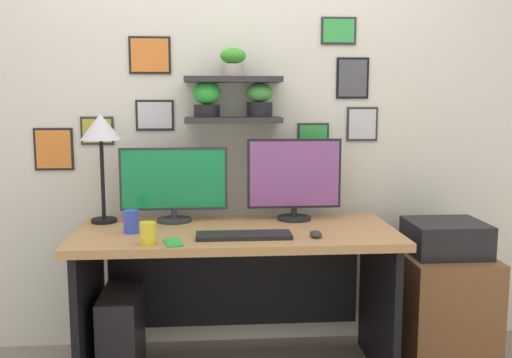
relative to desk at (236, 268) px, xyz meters
The scene contains 13 objects.
back_wall_assembly 0.90m from the desk, 90.13° to the left, with size 4.40×0.24×2.70m.
desk is the anchor object (origin of this frame).
monitor_left 0.54m from the desk, 152.51° to the left, with size 0.55×0.18×0.39m.
monitor_right 0.56m from the desk, 27.49° to the left, with size 0.49×0.18×0.43m.
keyboard 0.31m from the desk, 82.89° to the right, with size 0.44×0.14×0.02m, color black.
computer_mouse 0.49m from the desk, 33.00° to the right, with size 0.06×0.09×0.03m, color #2D2D33.
desk_lamp 0.97m from the desk, 166.30° to the left, with size 0.21×0.21×0.56m.
cell_phone 0.47m from the desk, 133.71° to the right, with size 0.07×0.14×0.01m, color green.
pen_cup 0.57m from the desk, 142.00° to the right, with size 0.07×0.07×0.10m, color yellow.
water_cup 0.58m from the desk, behind, with size 0.07×0.07×0.11m, color blue.
drawer_cabinet 1.11m from the desk, ahead, with size 0.44×0.50×0.59m, color brown.
printer 1.09m from the desk, ahead, with size 0.38×0.34×0.17m, color black.
computer_tower_left 0.65m from the desk, behind, with size 0.18×0.40×0.46m, color black.
Camera 1 is at (-0.11, -2.74, 1.39)m, focal length 40.17 mm.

